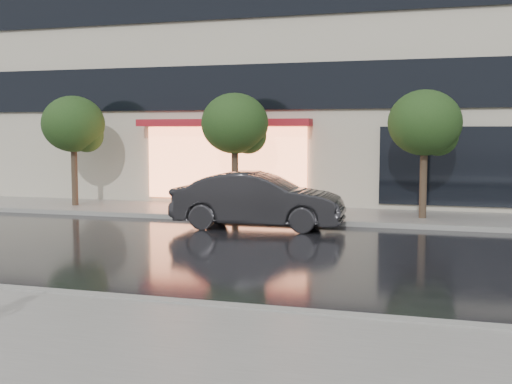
% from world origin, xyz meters
% --- Properties ---
extents(ground, '(120.00, 120.00, 0.00)m').
position_xyz_m(ground, '(0.00, 0.00, 0.00)').
color(ground, black).
rests_on(ground, ground).
extents(sidewalk_near, '(60.00, 4.50, 0.12)m').
position_xyz_m(sidewalk_near, '(0.00, -3.25, 0.06)').
color(sidewalk_near, slate).
rests_on(sidewalk_near, ground).
extents(sidewalk_far, '(60.00, 3.50, 0.12)m').
position_xyz_m(sidewalk_far, '(0.00, 10.25, 0.06)').
color(sidewalk_far, slate).
rests_on(sidewalk_far, ground).
extents(curb_near, '(60.00, 0.25, 0.14)m').
position_xyz_m(curb_near, '(0.00, -1.00, 0.07)').
color(curb_near, gray).
rests_on(curb_near, ground).
extents(curb_far, '(60.00, 0.25, 0.14)m').
position_xyz_m(curb_far, '(0.00, 8.50, 0.07)').
color(curb_far, gray).
rests_on(curb_far, ground).
extents(tree_far_west, '(2.20, 2.20, 3.99)m').
position_xyz_m(tree_far_west, '(-8.94, 10.03, 2.92)').
color(tree_far_west, '#33261C').
rests_on(tree_far_west, ground).
extents(tree_mid_west, '(2.20, 2.20, 3.99)m').
position_xyz_m(tree_mid_west, '(-2.94, 10.03, 2.92)').
color(tree_mid_west, '#33261C').
rests_on(tree_mid_west, ground).
extents(tree_mid_east, '(2.20, 2.20, 3.99)m').
position_xyz_m(tree_mid_east, '(3.06, 10.03, 2.92)').
color(tree_mid_east, '#33261C').
rests_on(tree_mid_east, ground).
extents(parked_car, '(4.91, 1.96, 1.59)m').
position_xyz_m(parked_car, '(-1.44, 7.39, 0.79)').
color(parked_car, black).
rests_on(parked_car, ground).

